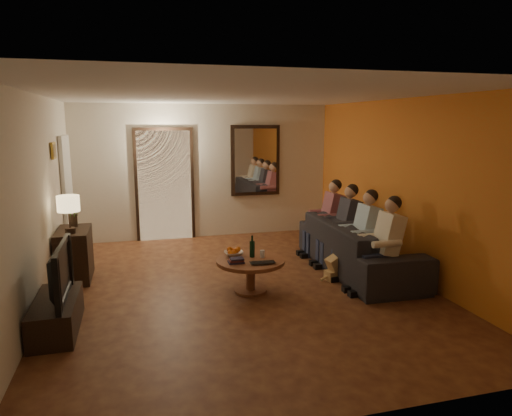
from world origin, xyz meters
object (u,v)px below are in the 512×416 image
object	(u,v)px
wine_bottle	(252,246)
laptop	(263,264)
coffee_table	(250,275)
person_a	(384,248)
person_c	(344,228)
tv_stand	(57,315)
tv	(53,272)
dresser	(74,254)
table_lamp	(69,214)
sofa	(358,246)
dog	(342,260)
person_b	(362,237)
person_d	(328,221)
bowl	(234,254)

from	to	relation	value
wine_bottle	laptop	size ratio (longest dim) A/B	0.94
coffee_table	person_a	bearing A→B (deg)	-14.62
person_c	tv_stand	bearing A→B (deg)	-161.73
tv	laptop	distance (m)	2.47
person_a	person_c	bearing A→B (deg)	90.00
dresser	tv	xyz separation A→B (m)	(0.00, -1.74, 0.30)
table_lamp	person_a	size ratio (longest dim) A/B	0.45
sofa	person_a	bearing A→B (deg)	175.31
dog	dresser	bearing A→B (deg)	155.95
table_lamp	person_c	bearing A→B (deg)	-2.51
person_b	person_d	distance (m)	1.20
coffee_table	wine_bottle	world-z (taller)	wine_bottle
person_b	coffee_table	size ratio (longest dim) A/B	1.31
dresser	sofa	distance (m)	4.22
tv_stand	dog	world-z (taller)	dog
dresser	person_b	distance (m)	4.19
tv_stand	person_b	xyz separation A→B (m)	(4.06, 0.74, 0.42)
person_c	coffee_table	size ratio (longest dim) A/B	1.31
sofa	wine_bottle	bearing A→B (deg)	102.85
tv_stand	laptop	xyz separation A→B (m)	(2.44, 0.31, 0.28)
dresser	sofa	size ratio (longest dim) A/B	0.32
table_lamp	person_a	world-z (taller)	table_lamp
sofa	person_d	xyz separation A→B (m)	(-0.10, 0.90, 0.22)
tv_stand	dog	xyz separation A→B (m)	(3.76, 0.75, 0.10)
person_d	bowl	distance (m)	2.22
tv	wine_bottle	size ratio (longest dim) A/B	3.39
coffee_table	dresser	bearing A→B (deg)	153.86
person_d	laptop	bearing A→B (deg)	-134.86
tv_stand	dog	size ratio (longest dim) A/B	1.95
person_a	wine_bottle	size ratio (longest dim) A/B	3.87
coffee_table	laptop	xyz separation A→B (m)	(0.10, -0.28, 0.24)
person_a	dog	xyz separation A→B (m)	(-0.31, 0.60, -0.32)
coffee_table	wine_bottle	xyz separation A→B (m)	(0.05, 0.10, 0.38)
table_lamp	person_c	size ratio (longest dim) A/B	0.45
tv_stand	person_d	distance (m)	4.52
dresser	dog	distance (m)	3.89
tv_stand	tv	xyz separation A→B (m)	(0.00, 0.00, 0.48)
tv	person_a	size ratio (longest dim) A/B	0.88
dog	sofa	bearing A→B (deg)	26.71
tv_stand	person_d	size ratio (longest dim) A/B	0.91
dresser	coffee_table	size ratio (longest dim) A/B	0.90
sofa	bowl	distance (m)	2.02
dresser	wine_bottle	bearing A→B (deg)	-23.69
dresser	person_a	xyz separation A→B (m)	(4.06, -1.60, 0.23)
person_a	laptop	world-z (taller)	person_a
laptop	person_b	bearing A→B (deg)	18.69
coffee_table	laptop	size ratio (longest dim) A/B	2.79
tv	table_lamp	bearing A→B (deg)	0.00
sofa	person_a	distance (m)	0.93
person_a	wine_bottle	distance (m)	1.76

